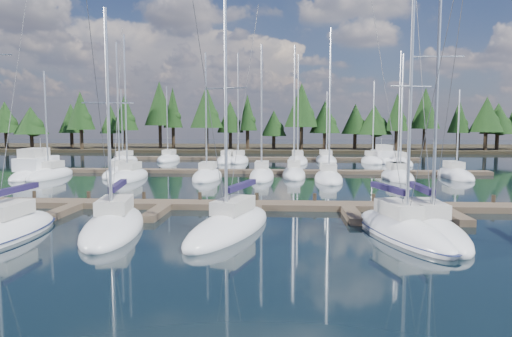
# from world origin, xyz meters

# --- Properties ---
(ground) EXTENTS (260.00, 260.00, 0.00)m
(ground) POSITION_xyz_m (0.00, 30.00, 0.00)
(ground) COLOR black
(ground) RESTS_ON ground
(far_shore) EXTENTS (220.00, 30.00, 0.60)m
(far_shore) POSITION_xyz_m (0.00, 90.00, 0.30)
(far_shore) COLOR black
(far_shore) RESTS_ON ground
(main_dock) EXTENTS (44.00, 6.13, 0.90)m
(main_dock) POSITION_xyz_m (0.00, 17.36, 0.20)
(main_dock) COLOR brown
(main_dock) RESTS_ON ground
(back_docks) EXTENTS (50.00, 21.80, 0.40)m
(back_docks) POSITION_xyz_m (0.00, 49.58, 0.20)
(back_docks) COLOR brown
(back_docks) RESTS_ON ground
(front_sailboat_1) EXTENTS (3.18, 8.81, 16.19)m
(front_sailboat_1) POSITION_xyz_m (-12.20, 9.27, 0.30)
(front_sailboat_1) COLOR white
(front_sailboat_1) RESTS_ON ground
(front_sailboat_2) EXTENTS (4.33, 9.30, 12.22)m
(front_sailboat_2) POSITION_xyz_m (-7.12, 10.92, 0.27)
(front_sailboat_2) COLOR white
(front_sailboat_2) RESTS_ON ground
(front_sailboat_3) EXTENTS (5.10, 9.78, 13.53)m
(front_sailboat_3) POSITION_xyz_m (-0.94, 11.17, 0.29)
(front_sailboat_3) COLOR white
(front_sailboat_3) RESTS_ON ground
(front_sailboat_4) EXTENTS (4.73, 9.29, 13.57)m
(front_sailboat_4) POSITION_xyz_m (7.81, 10.75, 0.29)
(front_sailboat_4) COLOR white
(front_sailboat_4) RESTS_ON ground
(front_sailboat_5) EXTENTS (3.06, 8.67, 16.16)m
(front_sailboat_5) POSITION_xyz_m (9.24, 11.01, 0.31)
(front_sailboat_5) COLOR white
(front_sailboat_5) RESTS_ON ground
(back_sailboat_rows) EXTENTS (45.56, 33.58, 16.76)m
(back_sailboat_rows) POSITION_xyz_m (-0.59, 45.25, 0.26)
(back_sailboat_rows) COLOR white
(back_sailboat_rows) RESTS_ON ground
(motor_yacht_left) EXTENTS (3.96, 10.27, 5.06)m
(motor_yacht_left) POSITION_xyz_m (-24.77, 35.15, 0.55)
(motor_yacht_left) COLOR white
(motor_yacht_left) RESTS_ON ground
(motor_yacht_right) EXTENTS (3.91, 9.00, 4.35)m
(motor_yacht_right) POSITION_xyz_m (16.44, 55.50, 0.48)
(motor_yacht_right) COLOR white
(motor_yacht_right) RESTS_ON ground
(tree_line) EXTENTS (184.86, 11.65, 14.05)m
(tree_line) POSITION_xyz_m (-1.17, 80.17, 7.41)
(tree_line) COLOR black
(tree_line) RESTS_ON far_shore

